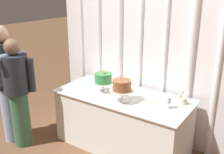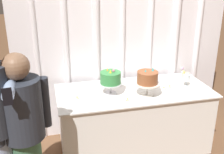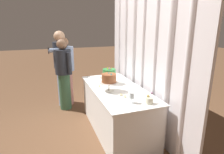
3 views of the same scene
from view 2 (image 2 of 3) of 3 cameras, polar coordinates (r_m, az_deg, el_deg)
name	(u,v)px [view 2 (image 2 of 3)]	position (r m, az deg, el deg)	size (l,w,h in m)	color
ground_plane	(135,150)	(3.45, 4.81, -14.86)	(24.00, 24.00, 0.00)	brown
draped_curtain	(126,24)	(3.41, 2.97, 10.81)	(2.69, 0.16, 2.72)	white
cake_table	(133,119)	(3.32, 4.46, -8.64)	(1.76, 0.79, 0.75)	white
cake_display_nearleft	(111,79)	(2.99, -0.30, -0.33)	(0.25, 0.25, 0.29)	silver
cake_display_nearright	(147,79)	(2.97, 7.33, -0.37)	(0.29, 0.29, 0.31)	silver
wine_glass	(187,78)	(3.33, 15.16, -0.25)	(0.07, 0.07, 0.14)	silver
flower_vase	(185,75)	(3.56, 14.89, 0.35)	(0.12, 0.11, 0.15)	beige
tealight_far_left	(77,98)	(2.95, -7.22, -4.36)	(0.04, 0.04, 0.03)	beige
tealight_near_left	(127,100)	(2.90, 3.21, -4.74)	(0.04, 0.04, 0.03)	beige
tealight_near_right	(164,89)	(3.21, 10.66, -2.39)	(0.05, 0.05, 0.03)	beige
tealight_far_right	(170,87)	(3.27, 11.85, -2.02)	(0.04, 0.04, 0.04)	beige
guest_man_pink_jacket	(25,133)	(2.37, -17.61, -11.02)	(0.45, 0.45, 1.47)	#3D6B4C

